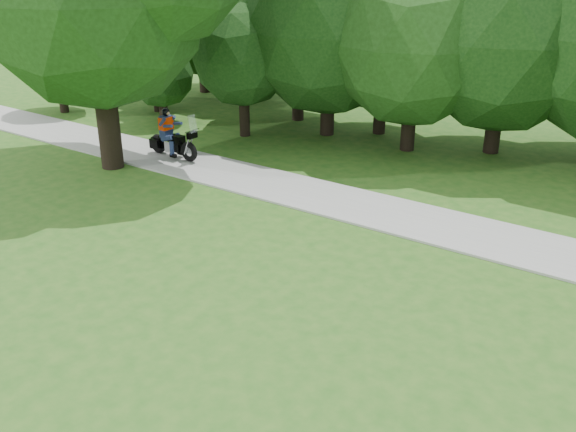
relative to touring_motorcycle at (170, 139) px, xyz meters
The scene contains 4 objects.
ground 12.63m from the touring_motorcycle, 40.35° to the right, with size 100.00×100.00×0.00m, color #265C1A.
walkway 9.64m from the touring_motorcycle, ahead, with size 60.00×2.20×0.06m, color #9C9C97.
tree_line 12.71m from the touring_motorcycle, 32.69° to the left, with size 39.61×11.82×7.51m.
touring_motorcycle is the anchor object (origin of this frame).
Camera 1 is at (4.87, -5.98, 6.52)m, focal length 40.00 mm.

